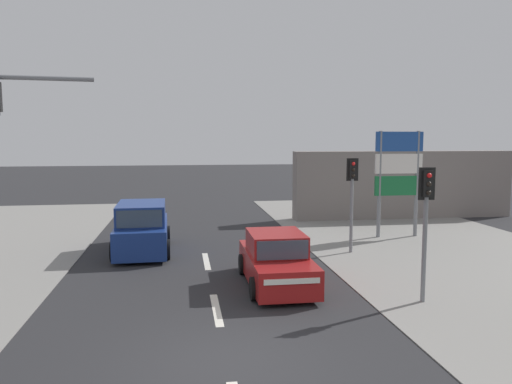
# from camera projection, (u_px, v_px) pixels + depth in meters

# --- Properties ---
(ground_plane) EXTENTS (140.00, 140.00, 0.00)m
(ground_plane) POSITION_uv_depth(u_px,v_px,m) (227.00, 362.00, 9.63)
(ground_plane) COLOR #28282B
(lane_dash_mid) EXTENTS (0.20, 2.40, 0.01)m
(lane_dash_mid) POSITION_uv_depth(u_px,v_px,m) (216.00, 309.00, 12.58)
(lane_dash_mid) COLOR silver
(lane_dash_mid) RESTS_ON ground
(lane_dash_far) EXTENTS (0.20, 2.40, 0.01)m
(lane_dash_far) POSITION_uv_depth(u_px,v_px,m) (206.00, 261.00, 17.50)
(lane_dash_far) COLOR silver
(lane_dash_far) RESTS_ON ground
(pedestal_signal_right_kerb) EXTENTS (0.44, 0.29, 3.56)m
(pedestal_signal_right_kerb) POSITION_uv_depth(u_px,v_px,m) (426.00, 212.00, 12.86)
(pedestal_signal_right_kerb) COLOR slate
(pedestal_signal_right_kerb) RESTS_ON ground
(pedestal_signal_far_median) EXTENTS (0.44, 0.29, 3.56)m
(pedestal_signal_far_median) POSITION_uv_depth(u_px,v_px,m) (352.00, 189.00, 18.51)
(pedestal_signal_far_median) COLOR slate
(pedestal_signal_far_median) RESTS_ON ground
(shopping_plaza_sign) EXTENTS (2.10, 0.16, 4.60)m
(shopping_plaza_sign) POSITION_uv_depth(u_px,v_px,m) (399.00, 169.00, 21.45)
(shopping_plaza_sign) COLOR slate
(shopping_plaza_sign) RESTS_ON ground
(shopfront_wall_far) EXTENTS (12.00, 1.00, 3.60)m
(shopfront_wall_far) POSITION_uv_depth(u_px,v_px,m) (404.00, 185.00, 26.79)
(shopfront_wall_far) COLOR gray
(shopfront_wall_far) RESTS_ON ground
(sedan_receding_far) EXTENTS (1.90, 4.24, 1.56)m
(sedan_receding_far) POSITION_uv_depth(u_px,v_px,m) (276.00, 261.00, 14.62)
(sedan_receding_far) COLOR maroon
(sedan_receding_far) RESTS_ON ground
(suv_oncoming_near) EXTENTS (2.14, 4.58, 1.90)m
(suv_oncoming_near) POSITION_uv_depth(u_px,v_px,m) (142.00, 229.00, 18.80)
(suv_oncoming_near) COLOR navy
(suv_oncoming_near) RESTS_ON ground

